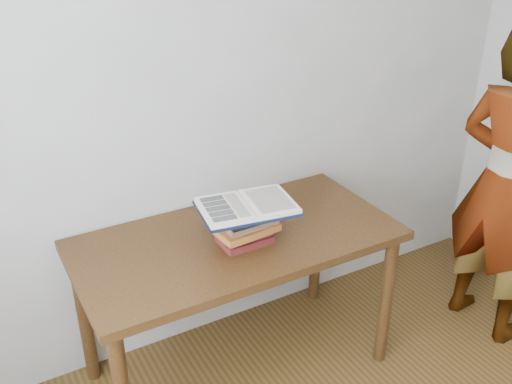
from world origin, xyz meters
TOP-DOWN VIEW (x-y plane):
  - desk at (-0.08, 1.38)m, footprint 1.40×0.70m
  - book_stack at (-0.07, 1.32)m, footprint 0.27×0.19m
  - open_book at (-0.07, 1.29)m, footprint 0.42×0.32m
  - reader at (1.24, 1.05)m, footprint 0.43×0.62m

SIDE VIEW (x-z plane):
  - desk at x=-0.08m, z-range 0.28..1.02m
  - reader at x=1.24m, z-range 0.00..1.61m
  - book_stack at x=-0.07m, z-range 0.75..0.92m
  - open_book at x=-0.07m, z-range 0.92..0.95m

